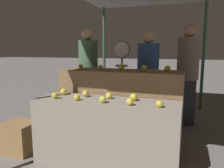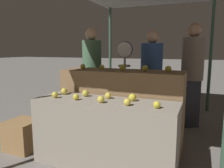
{
  "view_description": "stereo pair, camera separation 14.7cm",
  "coord_description": "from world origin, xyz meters",
  "px_view_note": "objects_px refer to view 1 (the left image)",
  "views": [
    {
      "loc": [
        0.88,
        -2.31,
        1.38
      ],
      "look_at": [
        -0.03,
        0.3,
        0.94
      ],
      "focal_mm": 35.0,
      "sensor_mm": 36.0,
      "label": 1
    },
    {
      "loc": [
        1.02,
        -2.26,
        1.38
      ],
      "look_at": [
        -0.03,
        0.3,
        0.94
      ],
      "focal_mm": 35.0,
      "sensor_mm": 36.0,
      "label": 2
    }
  ],
  "objects_px": {
    "person_customer_right": "(88,69)",
    "wooden_crate_side": "(21,137)",
    "produce_scale": "(122,67)",
    "person_vendor_at_scale": "(148,72)",
    "person_customer_left": "(188,68)"
  },
  "relations": [
    {
      "from": "produce_scale",
      "to": "person_vendor_at_scale",
      "type": "relative_size",
      "value": 0.88
    },
    {
      "from": "person_customer_right",
      "to": "wooden_crate_side",
      "type": "height_order",
      "value": "person_customer_right"
    },
    {
      "from": "person_vendor_at_scale",
      "to": "person_customer_right",
      "type": "relative_size",
      "value": 0.96
    },
    {
      "from": "produce_scale",
      "to": "person_vendor_at_scale",
      "type": "xyz_separation_m",
      "value": [
        0.38,
        0.35,
        -0.11
      ]
    },
    {
      "from": "produce_scale",
      "to": "wooden_crate_side",
      "type": "distance_m",
      "value": 1.84
    },
    {
      "from": "person_vendor_at_scale",
      "to": "wooden_crate_side",
      "type": "xyz_separation_m",
      "value": [
        -1.44,
        -1.56,
        -0.78
      ]
    },
    {
      "from": "person_customer_left",
      "to": "wooden_crate_side",
      "type": "height_order",
      "value": "person_customer_left"
    },
    {
      "from": "produce_scale",
      "to": "person_customer_left",
      "type": "xyz_separation_m",
      "value": [
        1.03,
        0.63,
        -0.03
      ]
    },
    {
      "from": "person_customer_right",
      "to": "wooden_crate_side",
      "type": "xyz_separation_m",
      "value": [
        -0.4,
        -1.34,
        -0.83
      ]
    },
    {
      "from": "wooden_crate_side",
      "to": "person_vendor_at_scale",
      "type": "bearing_deg",
      "value": 47.18
    },
    {
      "from": "person_vendor_at_scale",
      "to": "person_customer_right",
      "type": "xyz_separation_m",
      "value": [
        -1.05,
        -0.21,
        0.05
      ]
    },
    {
      "from": "produce_scale",
      "to": "wooden_crate_side",
      "type": "relative_size",
      "value": 3.69
    },
    {
      "from": "produce_scale",
      "to": "person_customer_right",
      "type": "bearing_deg",
      "value": 168.95
    },
    {
      "from": "produce_scale",
      "to": "person_vendor_at_scale",
      "type": "height_order",
      "value": "person_vendor_at_scale"
    },
    {
      "from": "person_customer_left",
      "to": "person_vendor_at_scale",
      "type": "bearing_deg",
      "value": -5.57
    }
  ]
}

